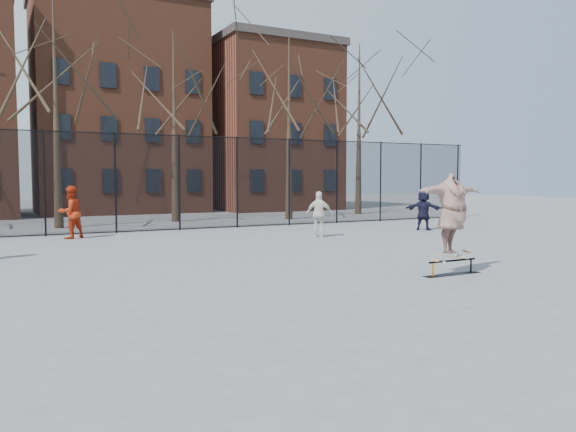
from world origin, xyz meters
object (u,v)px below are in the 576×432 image
bystander_white (319,214)px  bystander_navy (424,210)px  skater (452,215)px  skateboard (451,257)px  skate_rail (452,269)px  bystander_red (70,212)px

bystander_white → bystander_navy: bystander_navy is taller
skater → bystander_navy: size_ratio=1.32×
skateboard → skater: (0.00, -0.00, 0.97)m
skater → skate_rail: bearing=-11.6°
skater → bystander_white: bearing=68.6°
skateboard → bystander_navy: bystander_navy is taller
bystander_red → bystander_navy: bearing=136.6°
skate_rail → bystander_navy: bearing=52.2°
bystander_red → bystander_white: (8.25, -3.77, -0.11)m
skate_rail → skater: size_ratio=0.70×
skater → bystander_white: skater is taller
bystander_white → bystander_navy: bearing=-142.5°
skate_rail → bystander_navy: bystander_navy is taller
skateboard → skater: skater is taller
skateboard → bystander_white: bearing=80.1°
skate_rail → bystander_navy: (6.71, 8.66, 0.72)m
skate_rail → skateboard: size_ratio=1.71×
skater → bystander_white: (1.45, 8.32, -0.52)m
bystander_red → skate_rail: bearing=90.3°
skate_rail → skateboard: (-0.04, 0.00, 0.27)m
bystander_navy → bystander_white: bearing=56.2°
skate_rail → bystander_white: size_ratio=0.92×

